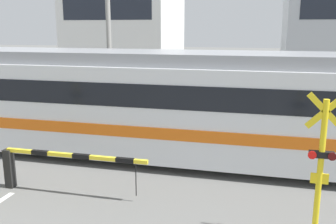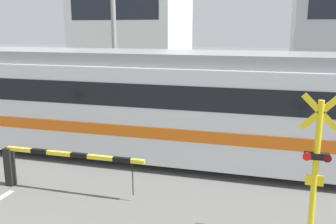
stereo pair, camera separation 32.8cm
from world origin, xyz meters
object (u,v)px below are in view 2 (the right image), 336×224
crossing_barrier_far (261,117)px  pedestrian (216,94)px  crossing_signal_right (316,163)px  commuter_train (155,102)px  crossing_barrier_near (43,161)px

crossing_barrier_far → pedestrian: pedestrian is taller
crossing_signal_right → pedestrian: (-3.36, 10.00, -0.59)m
commuter_train → crossing_signal_right: (4.28, -3.73, -0.19)m
crossing_signal_right → pedestrian: 10.56m
crossing_barrier_far → pedestrian: (-2.17, 3.07, 0.21)m
pedestrian → commuter_train: bearing=-98.3°
commuter_train → pedestrian: 6.38m
commuter_train → crossing_barrier_near: 3.77m
crossing_barrier_near → pedestrian: size_ratio=2.23×
crossing_barrier_far → pedestrian: 3.77m
commuter_train → pedestrian: size_ratio=11.40×
commuter_train → crossing_barrier_far: size_ratio=5.12×
crossing_barrier_near → commuter_train: bearing=59.0°
commuter_train → crossing_signal_right: commuter_train is taller
pedestrian → crossing_barrier_far: bearing=-54.8°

